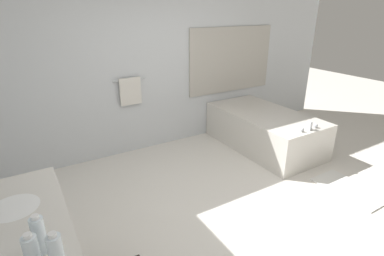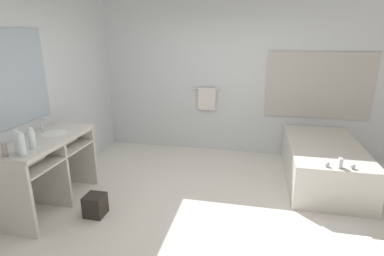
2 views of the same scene
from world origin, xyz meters
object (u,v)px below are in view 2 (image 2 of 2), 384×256
object	(u,v)px
soap_dispenser	(5,150)
waste_bin	(95,205)
water_bottle_2	(32,139)
water_bottle_1	(17,142)
water_bottle_3	(22,145)
bathtub	(323,161)

from	to	relation	value
soap_dispenser	waste_bin	world-z (taller)	soap_dispenser
soap_dispenser	water_bottle_2	bearing A→B (deg)	65.43
water_bottle_2	soap_dispenser	distance (m)	0.28
water_bottle_1	soap_dispenser	world-z (taller)	water_bottle_1
water_bottle_1	water_bottle_2	bearing A→B (deg)	75.29
soap_dispenser	water_bottle_3	bearing A→B (deg)	13.69
water_bottle_1	water_bottle_3	bearing A→B (deg)	-29.14
bathtub	water_bottle_3	xyz separation A→B (m)	(-3.29, -1.96, 0.70)
water_bottle_3	water_bottle_2	bearing A→B (deg)	105.20
water_bottle_2	waste_bin	distance (m)	1.05
soap_dispenser	waste_bin	distance (m)	1.16
water_bottle_2	waste_bin	world-z (taller)	water_bottle_2
water_bottle_1	water_bottle_3	world-z (taller)	water_bottle_3
waste_bin	bathtub	bearing A→B (deg)	28.38
water_bottle_3	water_bottle_1	bearing A→B (deg)	150.86
bathtub	soap_dispenser	world-z (taller)	soap_dispenser
water_bottle_1	soap_dispenser	size ratio (longest dim) A/B	1.50
waste_bin	soap_dispenser	bearing A→B (deg)	-143.28
water_bottle_1	waste_bin	world-z (taller)	water_bottle_1
bathtub	soap_dispenser	distance (m)	4.05
water_bottle_1	water_bottle_2	size ratio (longest dim) A/B	1.08
bathtub	waste_bin	distance (m)	3.21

